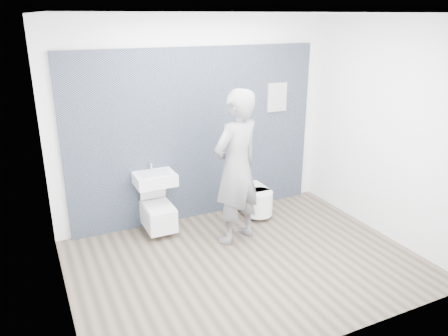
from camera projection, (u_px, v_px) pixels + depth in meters
name	position (u px, v px, depth m)	size (l,w,h in m)	color
ground	(246.00, 262.00, 5.20)	(4.00, 4.00, 0.00)	brown
room_shell	(248.00, 119.00, 4.63)	(4.00, 4.00, 4.00)	white
tile_wall	(199.00, 214.00, 6.45)	(3.60, 0.06, 2.40)	black
washbasin	(155.00, 179.00, 5.73)	(0.53, 0.39, 0.40)	white
toilet_square	(158.00, 215.00, 5.83)	(0.37, 0.54, 0.71)	white
toilet_rounded	(255.00, 200.00, 6.37)	(0.39, 0.66, 0.35)	white
info_placard	(273.00, 201.00, 6.92)	(0.31, 0.03, 0.42)	silver
visitor	(236.00, 168.00, 5.41)	(0.72, 0.47, 1.98)	gray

